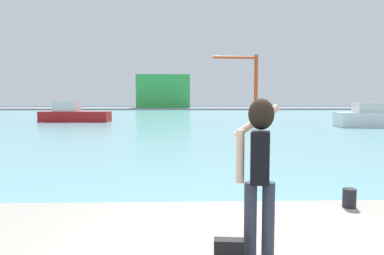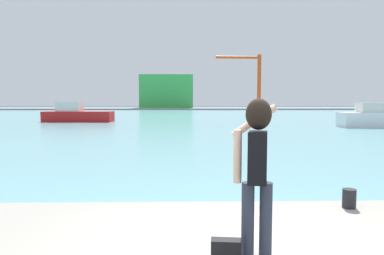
% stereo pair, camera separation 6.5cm
% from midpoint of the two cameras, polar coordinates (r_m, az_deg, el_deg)
% --- Properties ---
extents(ground_plane, '(220.00, 220.00, 0.00)m').
position_cam_midpoint_polar(ground_plane, '(53.89, -0.49, 2.01)').
color(ground_plane, '#334751').
extents(harbor_water, '(140.00, 100.00, 0.02)m').
position_cam_midpoint_polar(harbor_water, '(55.88, -0.52, 2.10)').
color(harbor_water, '#6BA8B2').
rests_on(harbor_water, ground_plane).
extents(far_shore_dock, '(140.00, 20.00, 0.37)m').
position_cam_midpoint_polar(far_shore_dock, '(95.86, -0.83, 3.12)').
color(far_shore_dock, gray).
rests_on(far_shore_dock, ground_plane).
extents(person_photographer, '(0.53, 0.57, 1.74)m').
position_cam_midpoint_polar(person_photographer, '(3.90, 10.99, -5.28)').
color(person_photographer, '#2D3342').
rests_on(person_photographer, quay_promenade).
extents(handbag, '(0.33, 0.17, 0.24)m').
position_cam_midpoint_polar(handbag, '(3.97, 6.07, -19.33)').
color(handbag, black).
rests_on(handbag, quay_promenade).
extents(harbor_bollard, '(0.21, 0.21, 0.30)m').
position_cam_midpoint_polar(harbor_bollard, '(6.26, 24.55, -10.49)').
color(harbor_bollard, black).
rests_on(harbor_bollard, quay_promenade).
extents(boat_moored, '(7.26, 2.51, 2.11)m').
position_cam_midpoint_polar(boat_moored, '(38.40, -18.27, 2.02)').
color(boat_moored, '#B21919').
rests_on(boat_moored, harbor_water).
extents(boat_moored_2, '(7.35, 2.13, 2.03)m').
position_cam_midpoint_polar(boat_moored_2, '(32.99, 28.76, 1.38)').
color(boat_moored_2, white).
rests_on(boat_moored_2, harbor_water).
extents(warehouse_left, '(14.26, 9.39, 8.89)m').
position_cam_midpoint_polar(warehouse_left, '(97.31, -4.11, 5.86)').
color(warehouse_left, green).
rests_on(warehouse_left, far_shore_dock).
extents(port_crane, '(12.06, 1.68, 14.03)m').
position_cam_midpoint_polar(port_crane, '(94.23, 9.96, 8.51)').
color(port_crane, '#D84C19').
rests_on(port_crane, far_shore_dock).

